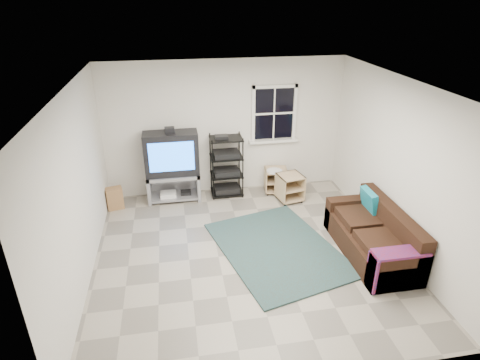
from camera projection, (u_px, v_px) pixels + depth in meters
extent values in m
plane|color=gray|center=(247.00, 254.00, 6.22)|extent=(4.60, 4.60, 0.00)
plane|color=white|center=(249.00, 86.00, 5.10)|extent=(4.60, 4.60, 0.00)
plane|color=silver|center=(225.00, 128.00, 7.70)|extent=(4.60, 0.00, 4.60)
plane|color=silver|center=(296.00, 285.00, 3.61)|extent=(4.60, 0.00, 4.60)
plane|color=silver|center=(77.00, 191.00, 5.30)|extent=(0.00, 4.60, 4.60)
plane|color=silver|center=(398.00, 167.00, 6.02)|extent=(0.00, 4.60, 4.60)
cube|color=black|center=(274.00, 113.00, 7.73)|extent=(0.80, 0.01, 1.02)
cube|color=silver|center=(275.00, 86.00, 7.49)|extent=(0.88, 0.06, 0.06)
cube|color=silver|center=(273.00, 141.00, 7.94)|extent=(0.98, 0.14, 0.05)
cube|color=silver|center=(253.00, 115.00, 7.65)|extent=(0.06, 0.06, 1.10)
cube|color=silver|center=(295.00, 112.00, 7.78)|extent=(0.06, 0.06, 1.10)
cube|color=silver|center=(274.00, 113.00, 7.72)|extent=(0.78, 0.04, 0.04)
cube|color=gray|center=(173.00, 175.00, 7.63)|extent=(0.99, 0.50, 0.06)
cube|color=gray|center=(149.00, 188.00, 7.66)|extent=(0.06, 0.50, 0.55)
cube|color=gray|center=(198.00, 184.00, 7.81)|extent=(0.06, 0.50, 0.55)
cube|color=gray|center=(175.00, 196.00, 7.82)|extent=(0.88, 0.46, 0.04)
cube|color=gray|center=(174.00, 181.00, 7.94)|extent=(0.99, 0.04, 0.55)
cube|color=silver|center=(168.00, 194.00, 7.74)|extent=(0.30, 0.24, 0.08)
cube|color=black|center=(186.00, 193.00, 7.83)|extent=(0.20, 0.18, 0.06)
cube|color=black|center=(171.00, 153.00, 7.44)|extent=(0.99, 0.42, 0.82)
cube|color=blue|center=(172.00, 157.00, 7.24)|extent=(0.82, 0.01, 0.55)
cube|color=black|center=(170.00, 130.00, 7.24)|extent=(0.18, 0.13, 0.10)
cylinder|color=black|center=(213.00, 171.00, 7.55)|extent=(0.02, 0.02, 1.23)
cylinder|color=black|center=(243.00, 169.00, 7.64)|extent=(0.02, 0.02, 1.23)
cylinder|color=black|center=(211.00, 163.00, 7.91)|extent=(0.02, 0.02, 1.23)
cylinder|color=black|center=(239.00, 161.00, 8.00)|extent=(0.02, 0.02, 1.23)
cube|color=black|center=(227.00, 191.00, 8.02)|extent=(0.61, 0.45, 0.02)
cube|color=black|center=(227.00, 189.00, 7.99)|extent=(0.48, 0.36, 0.10)
cube|color=black|center=(227.00, 174.00, 7.86)|extent=(0.61, 0.45, 0.02)
cube|color=black|center=(227.00, 172.00, 7.83)|extent=(0.48, 0.36, 0.10)
cube|color=black|center=(226.00, 157.00, 7.70)|extent=(0.61, 0.45, 0.02)
cube|color=black|center=(226.00, 154.00, 7.67)|extent=(0.48, 0.36, 0.10)
cube|color=black|center=(226.00, 139.00, 7.54)|extent=(0.61, 0.45, 0.02)
cube|color=tan|center=(291.00, 176.00, 7.59)|extent=(0.52, 0.52, 0.02)
cube|color=tan|center=(289.00, 197.00, 7.79)|extent=(0.52, 0.52, 0.02)
cube|color=tan|center=(280.00, 188.00, 7.62)|extent=(0.10, 0.44, 0.48)
cube|color=tan|center=(300.00, 185.00, 7.76)|extent=(0.10, 0.44, 0.48)
cube|color=tan|center=(285.00, 182.00, 7.87)|extent=(0.40, 0.10, 0.48)
cube|color=tan|center=(290.00, 188.00, 7.70)|extent=(0.48, 0.50, 0.02)
cylinder|color=black|center=(285.00, 204.00, 7.60)|extent=(0.04, 0.04, 0.04)
cylinder|color=black|center=(293.00, 193.00, 8.01)|extent=(0.04, 0.04, 0.04)
cube|color=tan|center=(276.00, 170.00, 7.95)|extent=(0.49, 0.49, 0.02)
cube|color=tan|center=(275.00, 189.00, 8.13)|extent=(0.49, 0.49, 0.02)
cube|color=tan|center=(266.00, 180.00, 8.03)|extent=(0.08, 0.43, 0.43)
cube|color=tan|center=(286.00, 179.00, 8.04)|extent=(0.08, 0.43, 0.43)
cube|color=tan|center=(275.00, 175.00, 8.23)|extent=(0.39, 0.07, 0.43)
cube|color=tan|center=(276.00, 180.00, 8.05)|extent=(0.45, 0.46, 0.02)
cylinder|color=black|center=(268.00, 194.00, 7.98)|extent=(0.05, 0.05, 0.05)
cylinder|color=black|center=(283.00, 186.00, 8.30)|extent=(0.05, 0.05, 0.05)
cylinder|color=silver|center=(274.00, 171.00, 7.86)|extent=(0.31, 0.31, 0.02)
cube|color=black|center=(370.00, 243.00, 6.15)|extent=(0.81, 1.80, 0.38)
cube|color=black|center=(392.00, 220.00, 6.03)|extent=(0.22, 1.80, 0.39)
cube|color=black|center=(350.00, 212.00, 6.81)|extent=(0.81, 0.22, 0.56)
cube|color=black|center=(398.00, 270.00, 5.41)|extent=(0.81, 0.22, 0.56)
cube|color=black|center=(380.00, 243.00, 5.71)|extent=(0.54, 0.65, 0.12)
cube|color=black|center=(358.00, 218.00, 6.35)|extent=(0.54, 0.65, 0.12)
cube|color=teal|center=(370.00, 201.00, 6.42)|extent=(0.18, 0.43, 0.37)
cube|color=navy|center=(401.00, 252.00, 5.28)|extent=(0.74, 0.27, 0.04)
cube|color=navy|center=(372.00, 273.00, 5.34)|extent=(0.04, 0.27, 0.52)
cube|color=#322016|center=(278.00, 249.00, 6.32)|extent=(2.16, 2.60, 0.03)
cube|color=#9F6C47|center=(115.00, 198.00, 7.42)|extent=(0.33, 0.25, 0.42)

